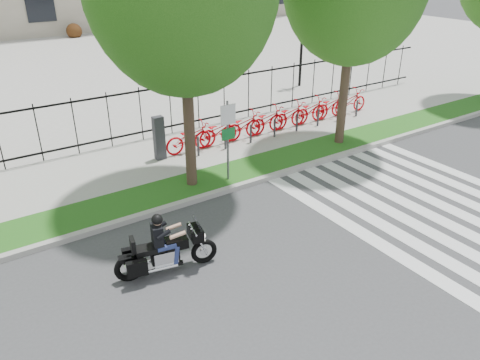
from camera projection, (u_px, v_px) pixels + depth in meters
ground at (303, 267)px, 10.79m from camera, size 120.00×120.00×0.00m
curb at (213, 194)px, 13.81m from camera, size 60.00×0.20×0.15m
grass_verge at (199, 184)px, 14.45m from camera, size 60.00×1.50×0.15m
sidewalk at (164, 157)px, 16.31m from camera, size 60.00×3.50×0.15m
plaza at (43, 64)px, 29.40m from camera, size 80.00×34.00×0.10m
crosswalk_stripes at (434, 209)px, 13.18m from camera, size 5.70×8.00×0.01m
iron_fence at (141, 114)px, 17.14m from camera, size 30.00×0.06×2.00m
lamp_post_right at (303, 24)px, 23.28m from camera, size 1.06×0.70×4.25m
bike_share_station at (277, 118)px, 18.23m from camera, size 10.05×0.88×1.50m
sign_pole_regulatory at (228, 131)px, 13.86m from camera, size 0.50×0.09×2.50m
motorcycle_rider at (166, 249)px, 10.39m from camera, size 2.34×0.94×1.83m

